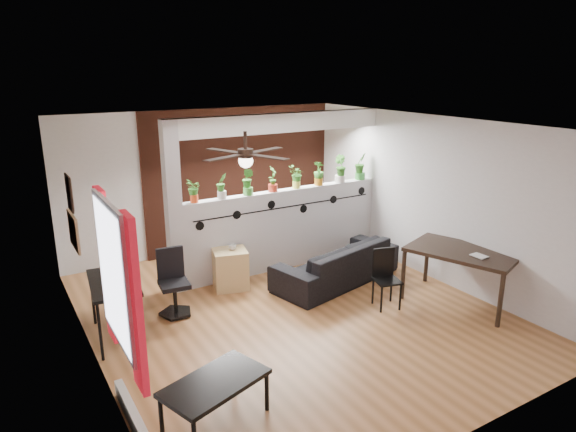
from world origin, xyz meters
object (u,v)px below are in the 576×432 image
Objects in this scene: potted_plant_7 at (360,165)px; coffee_table at (215,385)px; computer_desk at (114,286)px; potted_plant_4 at (296,176)px; potted_plant_1 at (222,185)px; potted_plant_5 at (319,172)px; potted_plant_6 at (340,168)px; potted_plant_0 at (194,190)px; potted_plant_2 at (248,181)px; cup at (233,247)px; dining_table at (462,256)px; ceiling_fan at (246,156)px; office_chair at (174,286)px; sofa at (336,263)px; cube_shelf at (230,269)px; folding_chair at (385,272)px; potted_plant_3 at (273,178)px.

coffee_table is (-4.22, -3.14, -1.19)m from potted_plant_7.
potted_plant_4 is at bearing 16.49° from computer_desk.
potted_plant_7 reaches higher than potted_plant_1.
potted_plant_5 is 0.45m from potted_plant_6.
potted_plant_0 is 2.71m from potted_plant_6.
potted_plant_6 is (1.81, 0.00, 0.03)m from potted_plant_2.
potted_plant_7 is (3.16, 0.00, 0.06)m from potted_plant_0.
potted_plant_7 is 4.28× the size of cup.
potted_plant_4 reaches higher than dining_table.
cup is (0.47, 1.46, -1.65)m from ceiling_fan.
office_chair is (-2.89, -0.73, -1.16)m from potted_plant_5.
potted_plant_2 reaches higher than potted_plant_4.
sofa is at bearing -0.14° from computer_desk.
sofa is 1.92m from dining_table.
potted_plant_7 is (0.90, 0.00, 0.04)m from potted_plant_5.
sofa is (-0.76, -0.98, -1.30)m from potted_plant_6.
cube_shelf is at bearing 20.50° from office_chair.
office_chair is (-3.80, -0.73, -1.20)m from potted_plant_7.
potted_plant_2 reaches higher than cube_shelf.
potted_plant_5 is 1.63m from sofa.
potted_plant_6 reaches higher than cup.
potted_plant_7 is at bearing 0.00° from potted_plant_1.
potted_plant_6 reaches higher than coffee_table.
coffee_table is at bearing -160.10° from folding_chair.
potted_plant_1 reaches higher than sofa.
cube_shelf is 3.16m from coffee_table.
potted_plant_4 is 2.29m from folding_chair.
potted_plant_6 is 0.57× the size of folding_chair.
dining_table is at bearing -24.78° from cube_shelf.
potted_plant_2 is 0.45m from potted_plant_3.
cup is at bearing -165.96° from potted_plant_4.
dining_table is (2.58, -2.51, -0.84)m from potted_plant_1.
folding_chair reaches higher than computer_desk.
potted_plant_2 is 0.38× the size of coffee_table.
potted_plant_4 is 0.18× the size of sofa.
potted_plant_7 is 4.05m from office_chair.
computer_desk is 1.32× the size of folding_chair.
potted_plant_4 is 2.92m from dining_table.
office_chair is at bearing -146.28° from potted_plant_1.
potted_plant_0 is at bearing 89.36° from ceiling_fan.
potted_plant_4 is 0.78× the size of potted_plant_7.
potted_plant_3 is 3.72× the size of cup.
office_chair is at bearing 16.30° from computer_desk.
cube_shelf is at bearing -166.44° from potted_plant_4.
potted_plant_4 reaches higher than cup.
office_chair is at bearing -167.75° from potted_plant_6.
computer_desk is at bearing -153.22° from potted_plant_1.
potted_plant_6 is 0.29× the size of dining_table.
potted_plant_1 is 0.96m from cup.
cube_shelf is 0.73× the size of folding_chair.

